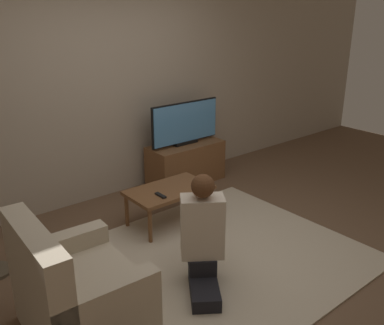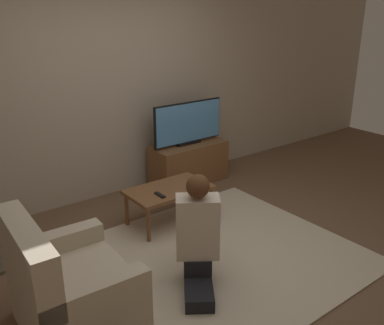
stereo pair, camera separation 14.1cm
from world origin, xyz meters
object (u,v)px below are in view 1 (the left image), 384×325
Objects in this scene: coffee_table at (169,192)px; armchair at (78,297)px; person_kneeling at (202,233)px; tv at (185,123)px.

coffee_table is 1.71m from armchair.
person_kneeling is at bearing -93.63° from armchair.
coffee_table is (-0.84, -0.78, -0.44)m from tv.
person_kneeling reaches higher than armchair.
coffee_table is at bearing -137.14° from tv.
person_kneeling is at bearing -112.77° from coffee_table.
armchair is at bearing 29.11° from person_kneeling.
person_kneeling is (1.02, -0.11, 0.17)m from armchair.
armchair reaches higher than coffee_table.
tv is 2.22m from person_kneeling.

